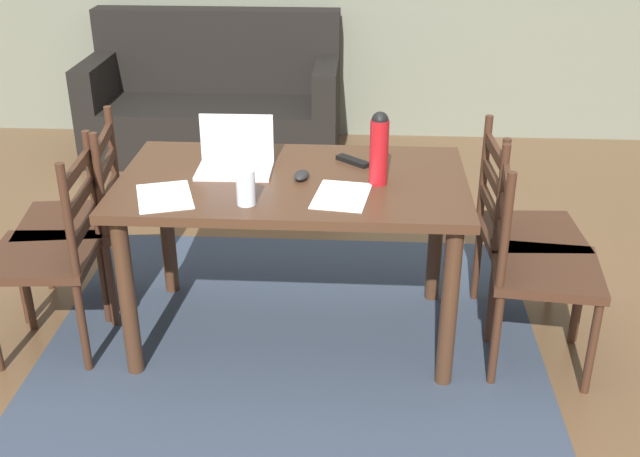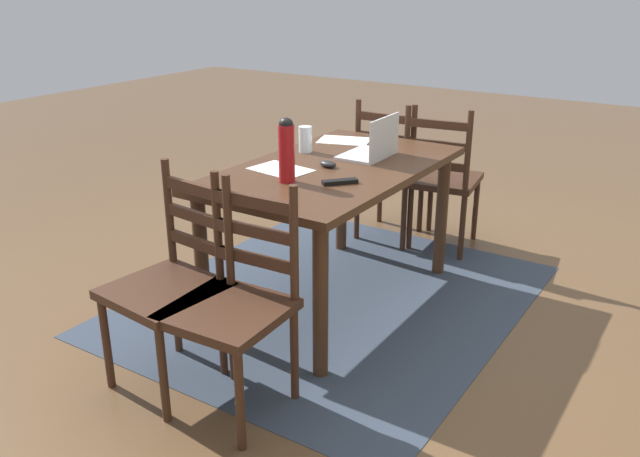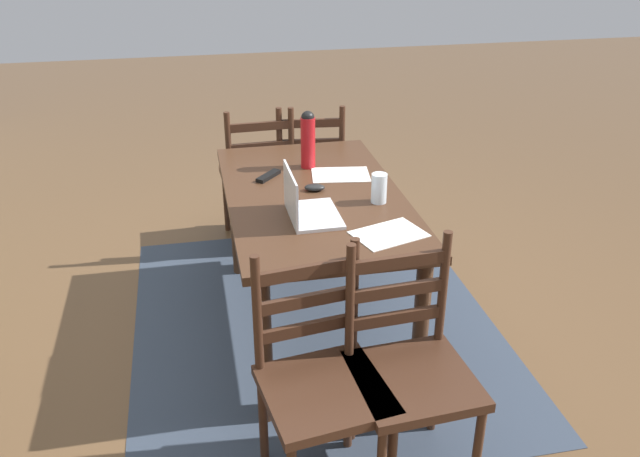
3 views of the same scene
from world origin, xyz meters
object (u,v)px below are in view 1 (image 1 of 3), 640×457
(dining_table, at_px, (293,201))
(chair_right_far, at_px, (522,232))
(chair_right_near, at_px, (536,267))
(water_bottle, at_px, (379,147))
(computer_mouse, at_px, (301,175))
(chair_left_far, at_px, (79,220))
(chair_left_near, at_px, (52,254))
(laptop, at_px, (236,156))
(drinking_glass, at_px, (246,187))
(couch, at_px, (215,104))
(tv_remote, at_px, (353,161))

(dining_table, xyz_separation_m, chair_right_far, (1.03, 0.17, -0.20))
(chair_right_near, distance_m, water_bottle, 0.82)
(dining_table, xyz_separation_m, chair_right_near, (1.03, -0.16, -0.20))
(dining_table, distance_m, computer_mouse, 0.13)
(chair_right_far, relative_size, computer_mouse, 9.50)
(chair_left_far, distance_m, chair_left_near, 0.34)
(chair_left_near, xyz_separation_m, computer_mouse, (1.06, 0.16, 0.33))
(chair_left_far, bearing_deg, chair_right_near, -9.42)
(computer_mouse, bearing_deg, dining_table, 177.09)
(chair_left_near, distance_m, laptop, 0.89)
(laptop, bearing_deg, water_bottle, -12.16)
(laptop, bearing_deg, drinking_glass, -75.16)
(dining_table, distance_m, water_bottle, 0.45)
(chair_right_near, bearing_deg, couch, 125.23)
(chair_left_far, height_order, chair_right_near, same)
(chair_left_near, bearing_deg, chair_right_near, 0.04)
(chair_right_far, bearing_deg, chair_left_near, -170.76)
(chair_left_near, relative_size, drinking_glass, 6.67)
(chair_right_far, height_order, chair_left_near, same)
(computer_mouse, bearing_deg, laptop, 171.05)
(couch, bearing_deg, chair_left_near, -95.17)
(drinking_glass, bearing_deg, tv_remote, 49.18)
(tv_remote, bearing_deg, chair_left_far, 131.81)
(chair_left_far, height_order, chair_left_near, same)
(chair_right_near, distance_m, drinking_glass, 1.25)
(chair_left_far, distance_m, chair_right_near, 2.08)
(chair_right_far, xyz_separation_m, chair_right_near, (0.00, -0.33, 0.00))
(chair_left_far, bearing_deg, laptop, -5.91)
(chair_left_near, relative_size, computer_mouse, 9.50)
(tv_remote, bearing_deg, couch, 66.31)
(drinking_glass, bearing_deg, water_bottle, 25.24)
(water_bottle, bearing_deg, chair_right_near, -10.87)
(chair_left_near, distance_m, couch, 2.59)
(laptop, distance_m, drinking_glass, 0.39)
(chair_right_near, height_order, tv_remote, chair_right_near)
(chair_right_far, xyz_separation_m, drinking_glass, (-1.18, -0.45, 0.38))
(chair_right_far, relative_size, drinking_glass, 6.67)
(chair_left_far, relative_size, laptop, 2.95)
(dining_table, relative_size, chair_left_far, 1.55)
(dining_table, relative_size, chair_right_far, 1.55)
(chair_left_far, bearing_deg, drinking_glass, -27.64)
(couch, relative_size, drinking_glass, 12.64)
(chair_right_near, relative_size, water_bottle, 3.08)
(chair_right_far, distance_m, couch, 2.89)
(chair_left_far, bearing_deg, chair_right_far, -0.22)
(chair_right_far, distance_m, drinking_glass, 1.32)
(couch, distance_m, laptop, 2.42)
(chair_right_near, height_order, computer_mouse, chair_right_near)
(chair_left_near, distance_m, chair_right_near, 2.05)
(water_bottle, height_order, tv_remote, water_bottle)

